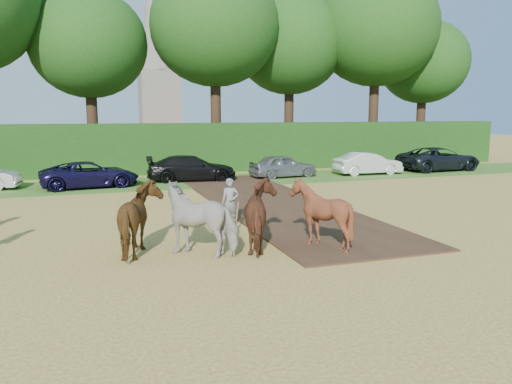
{
  "coord_description": "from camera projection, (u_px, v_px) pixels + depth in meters",
  "views": [
    {
      "loc": [
        -5.54,
        -11.84,
        3.65
      ],
      "look_at": [
        -0.97,
        1.47,
        1.4
      ],
      "focal_mm": 35.0,
      "sensor_mm": 36.0,
      "label": 1
    }
  ],
  "objects": [
    {
      "name": "ground",
      "position": [
        308.0,
        250.0,
        13.41
      ],
      "size": [
        120.0,
        120.0,
        0.0
      ],
      "primitive_type": "plane",
      "color": "gold",
      "rests_on": "ground"
    },
    {
      "name": "earth_strip",
      "position": [
        269.0,
        202.0,
        20.43
      ],
      "size": [
        4.5,
        17.0,
        0.05
      ],
      "primitive_type": "cube",
      "color": "#472D1C",
      "rests_on": "ground"
    },
    {
      "name": "grass_verge",
      "position": [
        197.0,
        182.0,
        26.49
      ],
      "size": [
        50.0,
        5.0,
        0.03
      ],
      "primitive_type": "cube",
      "color": "#38601E",
      "rests_on": "ground"
    },
    {
      "name": "hedgerow",
      "position": [
        181.0,
        148.0,
        30.46
      ],
      "size": [
        46.0,
        1.6,
        3.0
      ],
      "primitive_type": "cube",
      "color": "#14380F",
      "rests_on": "ground"
    },
    {
      "name": "plough_team",
      "position": [
        234.0,
        216.0,
        13.26
      ],
      "size": [
        6.42,
        4.56,
        1.86
      ],
      "color": "brown",
      "rests_on": "ground"
    },
    {
      "name": "parked_cars",
      "position": [
        230.0,
        168.0,
        27.02
      ],
      "size": [
        36.08,
        3.33,
        1.48
      ],
      "color": "silver",
      "rests_on": "ground"
    },
    {
      "name": "treeline",
      "position": [
        142.0,
        28.0,
        31.71
      ],
      "size": [
        48.7,
        10.6,
        14.21
      ],
      "color": "#382616",
      "rests_on": "ground"
    },
    {
      "name": "church",
      "position": [
        157.0,
        33.0,
        63.9
      ],
      "size": [
        5.2,
        5.2,
        27.0
      ],
      "color": "slate",
      "rests_on": "ground"
    }
  ]
}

